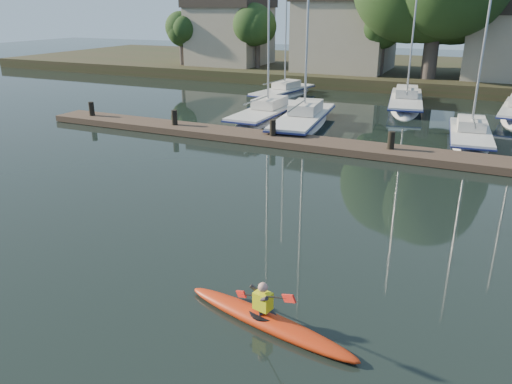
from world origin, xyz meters
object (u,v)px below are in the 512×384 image
at_px(dock, 328,145).
at_px(sailboat_5, 283,98).
at_px(sailboat_2, 303,129).
at_px(kayak, 267,318).
at_px(sailboat_1, 266,122).
at_px(sailboat_6, 405,109).
at_px(sailboat_3, 469,145).

xyz_separation_m(dock, sailboat_5, (-7.85, 13.43, -0.38)).
bearing_deg(sailboat_2, dock, -62.19).
xyz_separation_m(kayak, sailboat_5, (-10.95, 28.01, -0.35)).
height_order(sailboat_1, sailboat_2, sailboat_2).
bearing_deg(sailboat_6, sailboat_2, -125.41).
relative_size(dock, sailboat_2, 2.07).
distance_m(sailboat_1, sailboat_2, 2.86).
xyz_separation_m(kayak, sailboat_1, (-8.72, 19.70, -0.37)).
xyz_separation_m(sailboat_1, sailboat_3, (11.87, -0.63, 0.01)).
relative_size(dock, sailboat_5, 2.42).
distance_m(dock, sailboat_2, 5.19).
bearing_deg(dock, sailboat_5, 120.30).
xyz_separation_m(kayak, sailboat_3, (3.15, 19.07, -0.36)).
distance_m(sailboat_3, sailboat_5, 16.70).
distance_m(sailboat_2, sailboat_6, 9.89).
xyz_separation_m(kayak, dock, (-3.10, 14.57, 0.03)).
xyz_separation_m(sailboat_3, sailboat_6, (-4.66, 8.61, -0.01)).
distance_m(sailboat_1, sailboat_3, 11.89).
height_order(sailboat_1, sailboat_6, sailboat_6).
bearing_deg(sailboat_1, kayak, -65.34).
bearing_deg(sailboat_3, sailboat_5, 142.46).
distance_m(kayak, sailboat_1, 21.54).
distance_m(kayak, sailboat_5, 30.07).
xyz_separation_m(sailboat_3, sailboat_5, (-14.10, 8.94, 0.01)).
distance_m(dock, sailboat_3, 7.71).
bearing_deg(kayak, sailboat_6, 105.71).
height_order(kayak, sailboat_3, sailboat_3).
bearing_deg(sailboat_6, kayak, -95.38).
xyz_separation_m(dock, sailboat_2, (-2.88, 4.29, -0.41)).
relative_size(kayak, sailboat_5, 0.32).
relative_size(sailboat_1, sailboat_5, 1.04).
bearing_deg(kayak, dock, 114.60).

